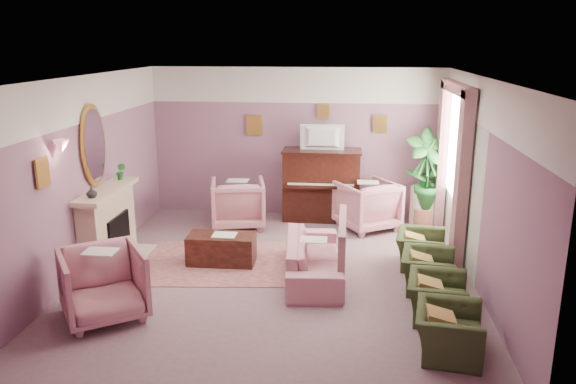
# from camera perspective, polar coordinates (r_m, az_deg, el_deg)

# --- Properties ---
(floor) EXTENTS (5.50, 6.00, 0.01)m
(floor) POSITION_cam_1_polar(r_m,az_deg,el_deg) (8.20, -1.09, -8.33)
(floor) COLOR #765B61
(floor) RESTS_ON ground
(ceiling) EXTENTS (5.50, 6.00, 0.01)m
(ceiling) POSITION_cam_1_polar(r_m,az_deg,el_deg) (7.54, -1.20, 11.59)
(ceiling) COLOR white
(ceiling) RESTS_ON wall_back
(wall_back) EXTENTS (5.50, 0.02, 2.80)m
(wall_back) POSITION_cam_1_polar(r_m,az_deg,el_deg) (10.67, 0.87, 5.05)
(wall_back) COLOR #6E516E
(wall_back) RESTS_ON floor
(wall_front) EXTENTS (5.50, 0.02, 2.80)m
(wall_front) POSITION_cam_1_polar(r_m,az_deg,el_deg) (4.93, -5.52, -7.14)
(wall_front) COLOR #6E516E
(wall_front) RESTS_ON floor
(wall_left) EXTENTS (0.02, 6.00, 2.80)m
(wall_left) POSITION_cam_1_polar(r_m,az_deg,el_deg) (8.53, -19.80, 1.60)
(wall_left) COLOR #6E516E
(wall_left) RESTS_ON floor
(wall_right) EXTENTS (0.02, 6.00, 2.80)m
(wall_right) POSITION_cam_1_polar(r_m,az_deg,el_deg) (7.90, 19.06, 0.64)
(wall_right) COLOR #6E516E
(wall_right) RESTS_ON floor
(picture_rail_band) EXTENTS (5.50, 0.01, 0.65)m
(picture_rail_band) POSITION_cam_1_polar(r_m,az_deg,el_deg) (10.53, 0.89, 10.81)
(picture_rail_band) COLOR silver
(picture_rail_band) RESTS_ON wall_back
(stripe_panel) EXTENTS (0.01, 3.00, 2.15)m
(stripe_panel) POSITION_cam_1_polar(r_m,az_deg,el_deg) (9.21, 17.06, 0.69)
(stripe_panel) COLOR #B9BFAD
(stripe_panel) RESTS_ON wall_right
(fireplace_surround) EXTENTS (0.30, 1.40, 1.10)m
(fireplace_surround) POSITION_cam_1_polar(r_m,az_deg,el_deg) (8.87, -17.83, -3.46)
(fireplace_surround) COLOR #CBB293
(fireplace_surround) RESTS_ON floor
(fireplace_inset) EXTENTS (0.18, 0.72, 0.68)m
(fireplace_inset) POSITION_cam_1_polar(r_m,az_deg,el_deg) (8.87, -17.16, -4.41)
(fireplace_inset) COLOR black
(fireplace_inset) RESTS_ON floor
(fire_ember) EXTENTS (0.06, 0.54, 0.10)m
(fire_ember) POSITION_cam_1_polar(r_m,az_deg,el_deg) (8.92, -16.83, -5.52)
(fire_ember) COLOR #FC5503
(fire_ember) RESTS_ON floor
(mantel_shelf) EXTENTS (0.40, 1.55, 0.07)m
(mantel_shelf) POSITION_cam_1_polar(r_m,az_deg,el_deg) (8.70, -17.95, 0.10)
(mantel_shelf) COLOR #CBB293
(mantel_shelf) RESTS_ON fireplace_surround
(hearth) EXTENTS (0.55, 1.50, 0.02)m
(hearth) POSITION_cam_1_polar(r_m,az_deg,el_deg) (8.97, -16.37, -6.79)
(hearth) COLOR #CBB293
(hearth) RESTS_ON floor
(mirror_frame) EXTENTS (0.04, 0.72, 1.20)m
(mirror_frame) POSITION_cam_1_polar(r_m,az_deg,el_deg) (8.61, -19.16, 4.50)
(mirror_frame) COLOR #BC8F3A
(mirror_frame) RESTS_ON wall_left
(mirror_glass) EXTENTS (0.01, 0.60, 1.06)m
(mirror_glass) POSITION_cam_1_polar(r_m,az_deg,el_deg) (8.60, -19.01, 4.50)
(mirror_glass) COLOR silver
(mirror_glass) RESTS_ON wall_left
(sconce_shade) EXTENTS (0.20, 0.20, 0.16)m
(sconce_shade) POSITION_cam_1_polar(r_m,az_deg,el_deg) (7.62, -22.02, 4.33)
(sconce_shade) COLOR #DB7A73
(sconce_shade) RESTS_ON wall_left
(piano) EXTENTS (1.40, 0.60, 1.30)m
(piano) POSITION_cam_1_polar(r_m,az_deg,el_deg) (10.48, 3.42, 0.65)
(piano) COLOR black
(piano) RESTS_ON floor
(piano_keyshelf) EXTENTS (1.30, 0.12, 0.06)m
(piano_keyshelf) POSITION_cam_1_polar(r_m,az_deg,el_deg) (10.13, 3.33, 0.54)
(piano_keyshelf) COLOR black
(piano_keyshelf) RESTS_ON piano
(piano_keys) EXTENTS (1.20, 0.08, 0.02)m
(piano_keys) POSITION_cam_1_polar(r_m,az_deg,el_deg) (10.12, 3.33, 0.76)
(piano_keys) COLOR #EAE5C2
(piano_keys) RESTS_ON piano
(piano_top) EXTENTS (1.45, 0.65, 0.04)m
(piano_top) POSITION_cam_1_polar(r_m,az_deg,el_deg) (10.34, 3.47, 4.19)
(piano_top) COLOR black
(piano_top) RESTS_ON piano
(television) EXTENTS (0.80, 0.12, 0.48)m
(television) POSITION_cam_1_polar(r_m,az_deg,el_deg) (10.24, 3.49, 5.73)
(television) COLOR black
(television) RESTS_ON piano
(print_back_left) EXTENTS (0.30, 0.03, 0.38)m
(print_back_left) POSITION_cam_1_polar(r_m,az_deg,el_deg) (10.68, -3.45, 6.77)
(print_back_left) COLOR #BC8F3A
(print_back_left) RESTS_ON wall_back
(print_back_right) EXTENTS (0.26, 0.03, 0.34)m
(print_back_right) POSITION_cam_1_polar(r_m,az_deg,el_deg) (10.55, 9.33, 6.82)
(print_back_right) COLOR #BC8F3A
(print_back_right) RESTS_ON wall_back
(print_back_mid) EXTENTS (0.22, 0.03, 0.26)m
(print_back_mid) POSITION_cam_1_polar(r_m,az_deg,el_deg) (10.51, 3.60, 8.17)
(print_back_mid) COLOR #BC8F3A
(print_back_mid) RESTS_ON wall_back
(print_left_wall) EXTENTS (0.03, 0.28, 0.36)m
(print_left_wall) POSITION_cam_1_polar(r_m,az_deg,el_deg) (7.42, -23.67, 1.83)
(print_left_wall) COLOR #BC8F3A
(print_left_wall) RESTS_ON wall_left
(window_blind) EXTENTS (0.03, 1.40, 1.80)m
(window_blind) POSITION_cam_1_polar(r_m,az_deg,el_deg) (9.32, 16.87, 4.80)
(window_blind) COLOR silver
(window_blind) RESTS_ON wall_right
(curtain_left) EXTENTS (0.16, 0.34, 2.60)m
(curtain_left) POSITION_cam_1_polar(r_m,az_deg,el_deg) (8.50, 17.24, 1.07)
(curtain_left) COLOR #955F66
(curtain_left) RESTS_ON floor
(curtain_right) EXTENTS (0.16, 0.34, 2.60)m
(curtain_right) POSITION_cam_1_polar(r_m,az_deg,el_deg) (10.26, 15.34, 3.54)
(curtain_right) COLOR #955F66
(curtain_right) RESTS_ON floor
(pelmet) EXTENTS (0.16, 2.20, 0.16)m
(pelmet) POSITION_cam_1_polar(r_m,az_deg,el_deg) (9.20, 16.78, 10.10)
(pelmet) COLOR #955F66
(pelmet) RESTS_ON wall_right
(mantel_plant) EXTENTS (0.16, 0.16, 0.28)m
(mantel_plant) POSITION_cam_1_polar(r_m,az_deg,el_deg) (9.14, -16.61, 2.01)
(mantel_plant) COLOR #226929
(mantel_plant) RESTS_ON mantel_shelf
(mantel_vase) EXTENTS (0.16, 0.16, 0.16)m
(mantel_vase) POSITION_cam_1_polar(r_m,az_deg,el_deg) (8.23, -19.32, -0.06)
(mantel_vase) COLOR silver
(mantel_vase) RESTS_ON mantel_shelf
(area_rug) EXTENTS (2.66, 2.02, 0.01)m
(area_rug) POSITION_cam_1_polar(r_m,az_deg,el_deg) (8.65, -6.42, -7.10)
(area_rug) COLOR #995A5B
(area_rug) RESTS_ON floor
(coffee_table) EXTENTS (1.01, 0.51, 0.45)m
(coffee_table) POSITION_cam_1_polar(r_m,az_deg,el_deg) (8.56, -6.76, -5.78)
(coffee_table) COLOR #371810
(coffee_table) RESTS_ON floor
(table_paper) EXTENTS (0.35, 0.28, 0.01)m
(table_paper) POSITION_cam_1_polar(r_m,az_deg,el_deg) (8.47, -6.47, -4.35)
(table_paper) COLOR silver
(table_paper) RESTS_ON coffee_table
(sofa) EXTENTS (0.65, 1.94, 0.79)m
(sofa) POSITION_cam_1_polar(r_m,az_deg,el_deg) (7.99, 2.61, -5.96)
(sofa) COLOR #C07F87
(sofa) RESTS_ON floor
(sofa_throw) EXTENTS (0.10, 1.47, 0.54)m
(sofa_throw) POSITION_cam_1_polar(r_m,az_deg,el_deg) (7.90, 5.53, -4.65)
(sofa_throw) COLOR #955F66
(sofa_throw) RESTS_ON sofa
(floral_armchair_left) EXTENTS (0.92, 0.92, 0.96)m
(floral_armchair_left) POSITION_cam_1_polar(r_m,az_deg,el_deg) (10.13, -5.09, -0.89)
(floral_armchair_left) COLOR #C07F87
(floral_armchair_left) RESTS_ON floor
(floral_armchair_right) EXTENTS (0.92, 0.92, 0.96)m
(floral_armchair_right) POSITION_cam_1_polar(r_m,az_deg,el_deg) (10.07, 8.05, -1.07)
(floral_armchair_right) COLOR #C07F87
(floral_armchair_right) RESTS_ON floor
(floral_armchair_front) EXTENTS (0.92, 0.92, 0.96)m
(floral_armchair_front) POSITION_cam_1_polar(r_m,az_deg,el_deg) (7.15, -18.28, -8.57)
(floral_armchair_front) COLOR #C07F87
(floral_armchair_front) RESTS_ON floor
(olive_chair_a) EXTENTS (0.56, 0.80, 0.69)m
(olive_chair_a) POSITION_cam_1_polar(r_m,az_deg,el_deg) (6.36, 16.04, -12.79)
(olive_chair_a) COLOR #303D1F
(olive_chair_a) RESTS_ON floor
(olive_chair_b) EXTENTS (0.56, 0.80, 0.69)m
(olive_chair_b) POSITION_cam_1_polar(r_m,az_deg,el_deg) (7.09, 14.93, -9.72)
(olive_chair_b) COLOR #303D1F
(olive_chair_b) RESTS_ON floor
(olive_chair_c) EXTENTS (0.56, 0.80, 0.69)m
(olive_chair_c) POSITION_cam_1_polar(r_m,az_deg,el_deg) (7.83, 14.05, -7.22)
(olive_chair_c) COLOR #303D1F
(olive_chair_c) RESTS_ON floor
(olive_chair_d) EXTENTS (0.56, 0.80, 0.69)m
(olive_chair_d) POSITION_cam_1_polar(r_m,az_deg,el_deg) (8.59, 13.33, -5.16)
(olive_chair_d) COLOR #303D1F
(olive_chair_d) RESTS_ON floor
(side_table) EXTENTS (0.52, 0.52, 0.70)m
(side_table) POSITION_cam_1_polar(r_m,az_deg,el_deg) (10.56, 13.67, -1.35)
(side_table) COLOR silver
(side_table) RESTS_ON floor
(side_plant_big) EXTENTS (0.30, 0.30, 0.34)m
(side_plant_big) POSITION_cam_1_polar(r_m,az_deg,el_deg) (10.42, 13.84, 1.39)
(side_plant_big) COLOR #226929
(side_plant_big) RESTS_ON side_table
(side_plant_small) EXTENTS (0.16, 0.16, 0.28)m
(side_plant_small) POSITION_cam_1_polar(r_m,az_deg,el_deg) (10.35, 14.56, 1.08)
(side_plant_small) COLOR #226929
(side_plant_small) RESTS_ON side_table
(palm_pot) EXTENTS (0.34, 0.34, 0.34)m
(palm_pot) POSITION_cam_1_polar(r_m,az_deg,el_deg) (10.47, 13.54, -2.51)
(palm_pot) COLOR #A25F4A
(palm_pot) RESTS_ON floor
(palm_plant) EXTENTS (0.76, 0.76, 1.44)m
(palm_plant) POSITION_cam_1_polar(r_m,az_deg,el_deg) (10.24, 13.84, 2.24)
(palm_plant) COLOR #226929
(palm_plant) RESTS_ON palm_pot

